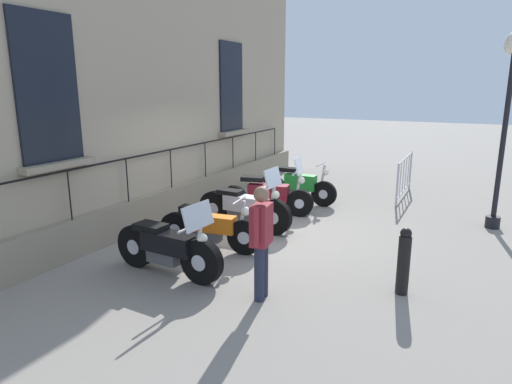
% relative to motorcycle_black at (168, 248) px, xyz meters
% --- Properties ---
extents(ground_plane, '(60.00, 60.00, 0.00)m').
position_rel_motorcycle_black_xyz_m(ground_plane, '(0.32, 2.48, -0.43)').
color(ground_plane, gray).
extents(building_facade, '(0.82, 12.70, 7.56)m').
position_rel_motorcycle_black_xyz_m(building_facade, '(-2.23, 2.48, 3.25)').
color(building_facade, tan).
rests_on(building_facade, ground_plane).
extents(motorcycle_black, '(1.99, 0.75, 1.21)m').
position_rel_motorcycle_black_xyz_m(motorcycle_black, '(0.00, 0.00, 0.00)').
color(motorcycle_black, black).
rests_on(motorcycle_black, ground_plane).
extents(motorcycle_orange, '(1.94, 0.57, 0.97)m').
position_rel_motorcycle_black_xyz_m(motorcycle_orange, '(-0.01, 1.18, -0.03)').
color(motorcycle_orange, black).
rests_on(motorcycle_orange, ground_plane).
extents(motorcycle_silver, '(2.09, 0.69, 1.31)m').
position_rel_motorcycle_black_xyz_m(motorcycle_silver, '(-0.02, 2.46, 0.01)').
color(motorcycle_silver, black).
rests_on(motorcycle_silver, ground_plane).
extents(motorcycle_maroon, '(2.12, 0.78, 1.32)m').
position_rel_motorcycle_black_xyz_m(motorcycle_maroon, '(-0.09, 3.69, 0.00)').
color(motorcycle_maroon, black).
rests_on(motorcycle_maroon, ground_plane).
extents(motorcycle_green, '(1.94, 0.58, 1.04)m').
position_rel_motorcycle_black_xyz_m(motorcycle_green, '(0.20, 4.88, -0.00)').
color(motorcycle_green, black).
rests_on(motorcycle_green, ground_plane).
extents(lamppost, '(0.39, 1.09, 3.79)m').
position_rel_motorcycle_black_xyz_m(lamppost, '(4.45, 4.86, 2.42)').
color(lamppost, black).
rests_on(lamppost, ground_plane).
extents(crowd_barrier, '(0.07, 2.19, 1.05)m').
position_rel_motorcycle_black_xyz_m(crowd_barrier, '(2.38, 6.75, 0.14)').
color(crowd_barrier, '#B7B7BF').
rests_on(crowd_barrier, ground_plane).
extents(bollard, '(0.17, 0.17, 0.96)m').
position_rel_motorcycle_black_xyz_m(bollard, '(3.30, 0.96, 0.06)').
color(bollard, black).
rests_on(bollard, ground_plane).
extents(pedestrian_standing, '(0.27, 0.53, 1.57)m').
position_rel_motorcycle_black_xyz_m(pedestrian_standing, '(1.61, -0.05, 0.45)').
color(pedestrian_standing, '#23283D').
rests_on(pedestrian_standing, ground_plane).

